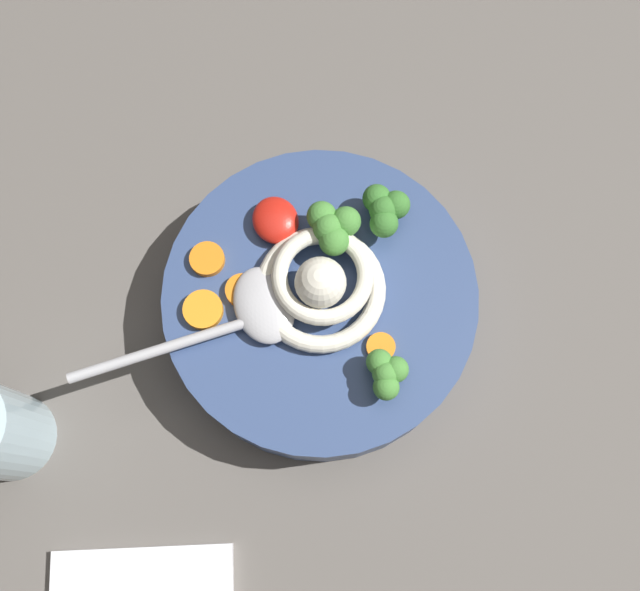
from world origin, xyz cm
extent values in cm
cube|color=#5B5651|center=(0.00, 0.00, 1.46)|extent=(109.36, 109.36, 2.92)
cylinder|color=#334775|center=(-0.84, 2.39, 5.63)|extent=(23.78, 23.78, 5.41)
cylinder|color=#B27A33|center=(-0.84, 2.39, 5.84)|extent=(20.93, 20.93, 4.97)
torus|color=silver|center=(-0.57, 2.23, 9.00)|extent=(9.71, 9.71, 1.34)
torus|color=silver|center=(0.05, 1.82, 10.07)|extent=(10.40, 10.40, 1.21)
sphere|color=silver|center=(-0.57, 2.23, 10.74)|extent=(3.77, 3.77, 3.77)
ellipsoid|color=#B7B7BC|center=(-0.38, 6.53, 9.13)|extent=(6.45, 5.04, 1.60)
cylinder|color=#B7B7BC|center=(0.45, 13.98, 9.13)|extent=(2.46, 15.00, 0.80)
ellipsoid|color=red|center=(5.70, 3.10, 9.20)|extent=(3.84, 3.45, 1.73)
cylinder|color=#7A9E60|center=(2.97, -0.31, 8.95)|extent=(1.15, 1.15, 1.23)
sphere|color=#478938|center=(2.97, -0.31, 10.69)|extent=(2.26, 2.26, 2.26)
sphere|color=#478938|center=(4.10, -0.31, 10.49)|extent=(2.26, 2.26, 2.26)
sphere|color=#478938|center=(1.95, 0.10, 10.59)|extent=(2.26, 2.26, 2.26)
sphere|color=#478938|center=(2.97, -1.44, 10.53)|extent=(2.26, 2.26, 2.26)
cylinder|color=#7A9E60|center=(-8.41, 0.81, 8.85)|extent=(0.97, 0.97, 1.03)
sphere|color=#478938|center=(-8.41, 0.81, 10.31)|extent=(1.90, 1.90, 1.90)
sphere|color=#478938|center=(-7.47, 0.81, 10.14)|extent=(1.90, 1.90, 1.90)
sphere|color=#478938|center=(-9.28, 1.16, 10.23)|extent=(1.90, 1.90, 1.90)
sphere|color=#478938|center=(-8.41, -0.14, 10.18)|extent=(1.90, 1.90, 1.90)
cylinder|color=#7A9E60|center=(2.65, -4.33, 8.92)|extent=(1.09, 1.09, 1.17)
sphere|color=#38752D|center=(2.65, -4.33, 10.57)|extent=(2.14, 2.14, 2.14)
sphere|color=#38752D|center=(3.72, -4.33, 10.38)|extent=(2.14, 2.14, 2.14)
sphere|color=#38752D|center=(1.68, -3.94, 10.48)|extent=(2.14, 2.14, 2.14)
sphere|color=#38752D|center=(2.65, -5.41, 10.42)|extent=(2.14, 2.14, 2.14)
cylinder|color=orange|center=(1.81, 7.53, 8.68)|extent=(2.52, 2.52, 0.70)
cylinder|color=orange|center=(5.18, 8.97, 8.67)|extent=(2.63, 2.63, 0.67)
cylinder|color=orange|center=(-6.29, -0.35, 8.57)|extent=(2.14, 2.14, 0.48)
cylinder|color=orange|center=(1.65, 10.74, 8.71)|extent=(2.95, 2.95, 0.75)
camera|label=1|loc=(-14.74, 8.74, 64.65)|focal=43.94mm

